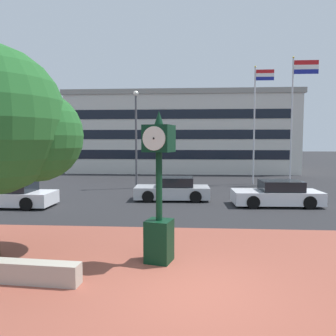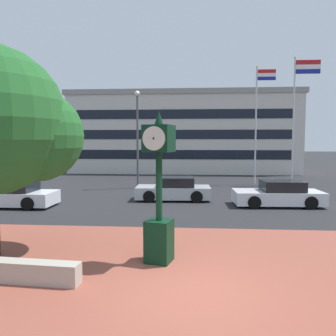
% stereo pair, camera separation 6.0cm
% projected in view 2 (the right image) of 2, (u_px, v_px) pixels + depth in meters
% --- Properties ---
extents(ground_plane, '(200.00, 200.00, 0.00)m').
position_uv_depth(ground_plane, '(192.00, 291.00, 7.43)').
color(ground_plane, '#262628').
extents(plaza_brick_paving, '(44.00, 9.35, 0.01)m').
position_uv_depth(plaza_brick_paving, '(192.00, 278.00, 8.10)').
color(plaza_brick_paving, brown).
rests_on(plaza_brick_paving, ground).
extents(planter_wall, '(3.22, 0.64, 0.50)m').
position_uv_depth(planter_wall, '(14.00, 271.00, 7.90)').
color(planter_wall, '#ADA393').
rests_on(planter_wall, ground).
extents(street_clock, '(0.87, 0.90, 4.07)m').
position_uv_depth(street_clock, '(159.00, 194.00, 9.07)').
color(street_clock, black).
rests_on(street_clock, ground).
extents(plaza_tree, '(4.48, 4.17, 5.93)m').
position_uv_depth(plaza_tree, '(0.00, 124.00, 9.50)').
color(plaza_tree, '#42301E').
rests_on(plaza_tree, ground).
extents(car_street_near, '(4.60, 1.95, 1.28)m').
position_uv_depth(car_street_near, '(10.00, 195.00, 16.91)').
color(car_street_near, silver).
rests_on(car_street_near, ground).
extents(car_street_mid, '(4.42, 2.08, 1.28)m').
position_uv_depth(car_street_mid, '(279.00, 195.00, 17.11)').
color(car_street_mid, silver).
rests_on(car_street_mid, ground).
extents(car_street_far, '(4.14, 1.97, 1.28)m').
position_uv_depth(car_street_far, '(174.00, 190.00, 18.77)').
color(car_street_far, '#B7BABF').
rests_on(car_street_far, ground).
extents(flagpole_primary, '(1.45, 0.14, 8.84)m').
position_uv_depth(flagpole_primary, '(258.00, 117.00, 25.37)').
color(flagpole_primary, silver).
rests_on(flagpole_primary, ground).
extents(flagpole_secondary, '(1.90, 0.14, 9.47)m').
position_uv_depth(flagpole_secondary, '(297.00, 108.00, 25.11)').
color(flagpole_secondary, silver).
rests_on(flagpole_secondary, ground).
extents(civic_building, '(23.52, 12.42, 8.28)m').
position_uv_depth(civic_building, '(184.00, 133.00, 38.61)').
color(civic_building, beige).
rests_on(civic_building, ground).
extents(street_lamp_post, '(0.36, 0.36, 6.67)m').
position_uv_depth(street_lamp_post, '(137.00, 129.00, 23.16)').
color(street_lamp_post, '#4C4C51').
rests_on(street_lamp_post, ground).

